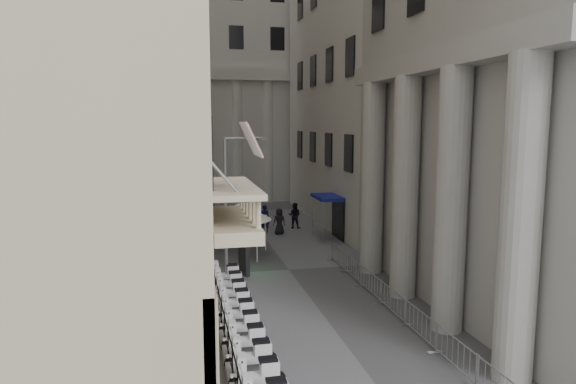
{
  "coord_description": "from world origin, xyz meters",
  "views": [
    {
      "loc": [
        -5.71,
        -7.29,
        7.95
      ],
      "look_at": [
        -0.39,
        17.58,
        4.5
      ],
      "focal_mm": 32.0,
      "sensor_mm": 36.0,
      "label": 1
    }
  ],
  "objects_px": {
    "pedestrian_a": "(265,219)",
    "security_tent": "(232,211)",
    "pedestrian_b": "(295,215)",
    "info_kiosk": "(244,258)",
    "street_lamp": "(230,199)"
  },
  "relations": [
    {
      "from": "pedestrian_a",
      "to": "info_kiosk",
      "type": "bearing_deg",
      "value": 79.43
    },
    {
      "from": "info_kiosk",
      "to": "pedestrian_a",
      "type": "height_order",
      "value": "pedestrian_a"
    },
    {
      "from": "security_tent",
      "to": "pedestrian_b",
      "type": "relative_size",
      "value": 1.99
    },
    {
      "from": "security_tent",
      "to": "pedestrian_b",
      "type": "xyz_separation_m",
      "value": [
        5.41,
        6.53,
        -1.66
      ]
    },
    {
      "from": "street_lamp",
      "to": "info_kiosk",
      "type": "relative_size",
      "value": 4.07
    },
    {
      "from": "street_lamp",
      "to": "pedestrian_a",
      "type": "xyz_separation_m",
      "value": [
        3.59,
        11.48,
        -3.26
      ]
    },
    {
      "from": "security_tent",
      "to": "pedestrian_a",
      "type": "xyz_separation_m",
      "value": [
        2.94,
        5.51,
        -1.62
      ]
    },
    {
      "from": "security_tent",
      "to": "info_kiosk",
      "type": "relative_size",
      "value": 2.19
    },
    {
      "from": "street_lamp",
      "to": "info_kiosk",
      "type": "bearing_deg",
      "value": 37.1
    },
    {
      "from": "info_kiosk",
      "to": "pedestrian_a",
      "type": "bearing_deg",
      "value": 54.79
    },
    {
      "from": "pedestrian_a",
      "to": "security_tent",
      "type": "bearing_deg",
      "value": 66.63
    },
    {
      "from": "pedestrian_b",
      "to": "pedestrian_a",
      "type": "bearing_deg",
      "value": 48.7
    },
    {
      "from": "street_lamp",
      "to": "pedestrian_b",
      "type": "height_order",
      "value": "street_lamp"
    },
    {
      "from": "street_lamp",
      "to": "pedestrian_b",
      "type": "relative_size",
      "value": 3.71
    },
    {
      "from": "info_kiosk",
      "to": "pedestrian_b",
      "type": "xyz_separation_m",
      "value": [
        5.25,
        11.21,
        0.08
      ]
    }
  ]
}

